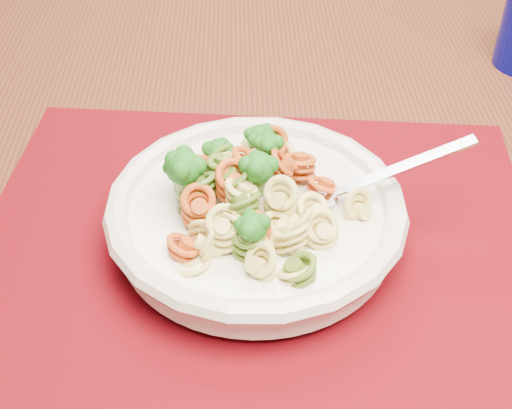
# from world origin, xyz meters

# --- Properties ---
(dining_table) EXTENTS (1.44, 1.07, 0.71)m
(dining_table) POSITION_xyz_m (-0.11, 0.02, 0.61)
(dining_table) COLOR #502816
(dining_table) RESTS_ON ground
(placemat) EXTENTS (0.51, 0.41, 0.00)m
(placemat) POSITION_xyz_m (-0.11, -0.08, 0.71)
(placemat) COLOR #52030D
(placemat) RESTS_ON dining_table
(pasta_bowl) EXTENTS (0.25, 0.25, 0.05)m
(pasta_bowl) POSITION_xyz_m (-0.11, -0.08, 0.74)
(pasta_bowl) COLOR silver
(pasta_bowl) RESTS_ON placemat
(pasta_broccoli_heap) EXTENTS (0.21, 0.21, 0.06)m
(pasta_broccoli_heap) POSITION_xyz_m (-0.11, -0.08, 0.76)
(pasta_broccoli_heap) COLOR #D0C067
(pasta_broccoli_heap) RESTS_ON pasta_bowl
(fork) EXTENTS (0.18, 0.08, 0.08)m
(fork) POSITION_xyz_m (-0.06, -0.08, 0.76)
(fork) COLOR silver
(fork) RESTS_ON pasta_bowl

